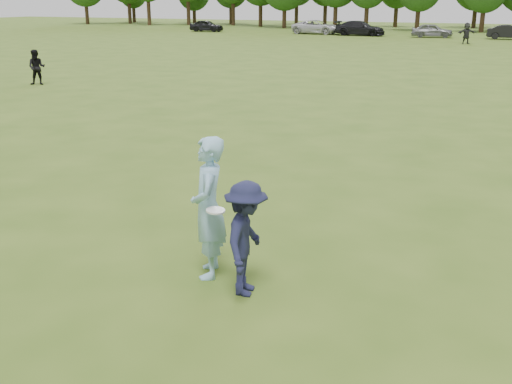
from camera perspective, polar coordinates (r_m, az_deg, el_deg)
ground at (r=8.92m, az=-8.97°, el=-8.63°), size 200.00×200.00×0.00m
thrower at (r=8.72m, az=-4.55°, el=-1.52°), size 0.78×0.91×2.11m
defender at (r=8.23m, az=-0.94°, el=-4.47°), size 0.80×1.15×1.63m
player_far_a at (r=30.82m, az=-20.16°, el=11.08°), size 1.00×0.93×1.65m
player_far_d at (r=58.73m, az=19.42°, el=14.07°), size 1.81×1.24×1.87m
car_a at (r=76.58m, az=-4.74°, el=15.50°), size 4.20×1.83×1.41m
car_c at (r=71.49m, az=5.80°, el=15.36°), size 5.70×2.83×1.55m
car_d at (r=69.04m, az=9.87°, el=15.11°), size 5.46×2.25×1.58m
car_e at (r=67.43m, az=16.43°, el=14.54°), size 4.39×2.22×1.43m
car_f at (r=66.78m, az=22.99°, el=13.83°), size 4.31×1.64×1.40m
disc_in_play at (r=8.39m, az=-3.87°, el=-1.77°), size 0.32×0.32×0.05m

